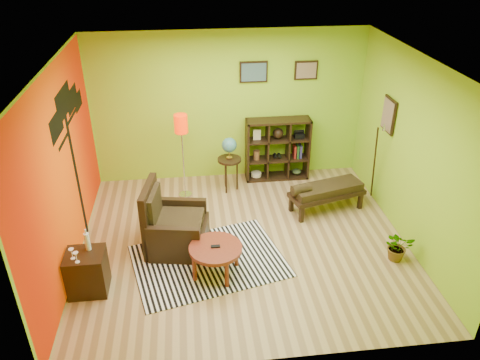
{
  "coord_description": "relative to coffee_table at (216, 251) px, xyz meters",
  "views": [
    {
      "loc": [
        -0.75,
        -5.86,
        4.38
      ],
      "look_at": [
        -0.04,
        0.11,
        1.05
      ],
      "focal_mm": 35.0,
      "sensor_mm": 36.0,
      "label": 1
    }
  ],
  "objects": [
    {
      "name": "ground",
      "position": [
        0.48,
        0.67,
        -0.39
      ],
      "size": [
        5.0,
        5.0,
        0.0
      ],
      "primitive_type": "plane",
      "color": "tan",
      "rests_on": "ground"
    },
    {
      "name": "room_shell",
      "position": [
        0.39,
        0.69,
        1.41
      ],
      "size": [
        5.04,
        4.54,
        2.82
      ],
      "color": "#94CA22",
      "rests_on": "ground"
    },
    {
      "name": "potted_plant",
      "position": [
        2.67,
        0.0,
        -0.21
      ],
      "size": [
        0.45,
        0.49,
        0.35
      ],
      "primitive_type": "imported",
      "rotation": [
        0.0,
        0.0,
        -0.11
      ],
      "color": "#26661E",
      "rests_on": "ground"
    },
    {
      "name": "cube_shelf",
      "position": [
        1.39,
        2.7,
        0.21
      ],
      "size": [
        1.2,
        0.35,
        1.2
      ],
      "color": "black",
      "rests_on": "ground"
    },
    {
      "name": "zebra_rug",
      "position": [
        -0.09,
        0.27,
        -0.39
      ],
      "size": [
        2.44,
        1.98,
        0.01
      ],
      "primitive_type": "cube",
      "rotation": [
        0.0,
        0.0,
        0.24
      ],
      "color": "white",
      "rests_on": "ground"
    },
    {
      "name": "floor_lamp",
      "position": [
        -0.4,
        2.22,
        0.87
      ],
      "size": [
        0.23,
        0.23,
        1.56
      ],
      "color": "silver",
      "rests_on": "ground"
    },
    {
      "name": "bench",
      "position": [
        1.97,
        1.44,
        -0.01
      ],
      "size": [
        1.37,
        0.78,
        0.6
      ],
      "color": "black",
      "rests_on": "ground"
    },
    {
      "name": "coffee_table",
      "position": [
        0.0,
        0.0,
        0.0
      ],
      "size": [
        0.74,
        0.74,
        0.48
      ],
      "color": "maroon",
      "rests_on": "ground"
    },
    {
      "name": "globe_table",
      "position": [
        0.43,
        2.33,
        0.4
      ],
      "size": [
        0.43,
        0.43,
        1.04
      ],
      "color": "black",
      "rests_on": "ground"
    },
    {
      "name": "armchair",
      "position": [
        -0.59,
        0.69,
        -0.07
      ],
      "size": [
        1.0,
        1.0,
        1.06
      ],
      "color": "black",
      "rests_on": "ground"
    },
    {
      "name": "side_cabinet",
      "position": [
        -1.72,
        -0.14,
        -0.09
      ],
      "size": [
        0.51,
        0.46,
        0.91
      ],
      "color": "black",
      "rests_on": "ground"
    }
  ]
}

